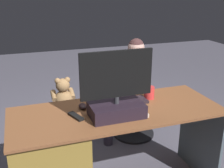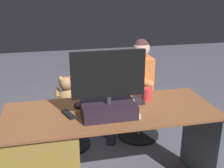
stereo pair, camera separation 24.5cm
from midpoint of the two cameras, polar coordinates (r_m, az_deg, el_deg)
ground_plane at (r=2.77m, az=0.57°, el=-15.83°), size 10.00×10.00×0.00m
desk at (r=2.17m, az=-8.38°, el=-14.86°), size 1.58×0.63×0.73m
monitor at (r=1.92m, az=2.91°, el=-2.89°), size 0.51×0.23×0.47m
keyboard at (r=2.17m, az=4.24°, el=-3.90°), size 0.42×0.14×0.02m
computer_mouse at (r=2.11m, az=-3.78°, el=-4.36°), size 0.06×0.10×0.04m
cup at (r=2.27m, az=10.28°, el=-2.10°), size 0.08×0.08×0.10m
tv_remote at (r=1.99m, az=-5.50°, el=-6.33°), size 0.09×0.16×0.02m
notebook_binder at (r=2.06m, az=5.60°, el=-5.23°), size 0.26×0.33×0.02m
office_chair_teddy at (r=2.91m, az=-6.57°, el=-8.00°), size 0.44×0.44×0.46m
teddy_bear at (r=2.78m, az=-6.86°, el=-1.83°), size 0.23×0.23×0.32m
visitor_chair at (r=3.10m, az=7.83°, el=-6.30°), size 0.46×0.46×0.46m
person at (r=2.92m, az=6.67°, el=0.31°), size 0.50×0.49×1.10m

